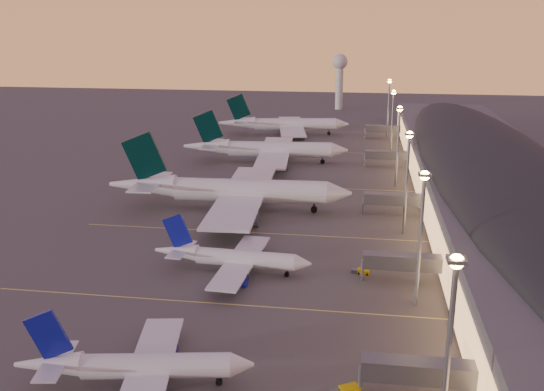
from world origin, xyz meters
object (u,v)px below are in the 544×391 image
Objects in this scene: airliner_wide_far at (284,124)px; baggage_tug_c at (361,271)px; airliner_wide_mid at (266,149)px; radar_tower at (340,72)px; airliner_narrow_south at (136,366)px; airliner_narrow_north at (232,258)px; airliner_wide_near at (229,190)px.

baggage_tug_c is (37.02, -156.68, -4.46)m from airliner_wide_far.
airliner_wide_mid is 149.94m from radar_tower.
airliner_wide_mid is at bearing 117.29° from baggage_tug_c.
airliner_wide_mid is at bearing 81.94° from airliner_narrow_south.
baggage_tug_c is (27.06, 3.22, -2.65)m from airliner_narrow_north.
baggage_tug_c is (31.94, 46.10, -2.69)m from airliner_narrow_south.
baggage_tug_c is at bearing -74.18° from airliner_wide_mid.
radar_tower reaches higher than airliner_wide_near.
airliner_wide_near is 117.12m from airliner_wide_far.
airliner_narrow_north is 43.99m from airliner_wide_near.
baggage_tug_c is at bearing -86.34° from radar_tower.
radar_tower is (11.27, 249.94, 18.72)m from airliner_narrow_north.
airliner_wide_mid is 16.10× the size of baggage_tug_c.
airliner_wide_near is 1.11× the size of airliner_wide_mid.
airliner_narrow_north is (4.87, 42.88, -0.04)m from airliner_narrow_south.
airliner_wide_near reaches higher than airliner_narrow_south.
airliner_wide_near is 54.43m from baggage_tug_c.
radar_tower reaches higher than airliner_wide_far.
radar_tower is at bearing 100.78° from baggage_tug_c.
airliner_wide_far reaches higher than baggage_tug_c.
airliner_narrow_north is at bearing -89.12° from airliner_wide_mid.
airliner_wide_near reaches higher than airliner_wide_mid.
radar_tower is (20.63, 147.56, 16.80)m from airliner_wide_mid.
airliner_wide_far is 94.04m from radar_tower.
airliner_narrow_north is 8.92× the size of baggage_tug_c.
airliner_narrow_north is 27.38m from baggage_tug_c.
airliner_wide_near is at bearing -94.93° from airliner_wide_mid.
airliner_narrow_north is 0.50× the size of airliner_wide_near.
airliner_wide_mid is 1.02× the size of airliner_wide_far.
airliner_wide_far is at bearing 110.41° from baggage_tug_c.
airliner_wide_far reaches higher than airliner_narrow_south.
radar_tower is at bearing 77.69° from airliner_wide_mid.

